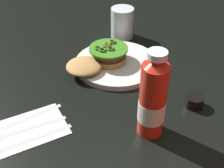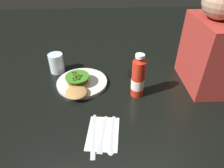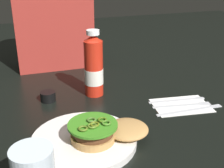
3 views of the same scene
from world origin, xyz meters
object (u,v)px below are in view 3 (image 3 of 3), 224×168
(condiment_cup, at_px, (48,96))
(spoon_utensil, at_px, (185,99))
(diner_person, at_px, (52,12))
(dinner_plate, at_px, (84,140))
(ketchup_bottle, at_px, (94,67))
(napkin, at_px, (181,105))
(burger_sandwich, at_px, (105,131))
(fork_utensil, at_px, (187,104))
(butter_knife, at_px, (194,109))

(condiment_cup, height_order, spoon_utensil, condiment_cup)
(diner_person, bearing_deg, condiment_cup, -102.98)
(dinner_plate, distance_m, ketchup_bottle, 0.31)
(napkin, height_order, spoon_utensil, spoon_utensil)
(dinner_plate, relative_size, spoon_utensil, 1.38)
(spoon_utensil, bearing_deg, condiment_cup, 162.16)
(condiment_cup, bearing_deg, burger_sandwich, -70.38)
(spoon_utensil, bearing_deg, ketchup_bottle, 152.84)
(condiment_cup, distance_m, fork_utensil, 0.45)
(dinner_plate, relative_size, fork_utensil, 1.40)
(burger_sandwich, height_order, condiment_cup, burger_sandwich)
(condiment_cup, relative_size, spoon_utensil, 0.26)
(ketchup_bottle, bearing_deg, butter_knife, -38.87)
(condiment_cup, relative_size, diner_person, 0.10)
(spoon_utensil, bearing_deg, fork_utensil, -113.37)
(fork_utensil, relative_size, spoon_utensil, 0.98)
(burger_sandwich, relative_size, spoon_utensil, 1.05)
(butter_knife, bearing_deg, burger_sandwich, -164.70)
(condiment_cup, bearing_deg, ketchup_bottle, 0.52)
(burger_sandwich, relative_size, butter_knife, 0.91)
(burger_sandwich, bearing_deg, dinner_plate, 159.37)
(ketchup_bottle, xyz_separation_m, butter_knife, (0.26, -0.21, -0.09))
(dinner_plate, xyz_separation_m, butter_knife, (0.36, 0.07, -0.00))
(fork_utensil, bearing_deg, ketchup_bottle, 145.61)
(fork_utensil, bearing_deg, diner_person, 122.90)
(napkin, distance_m, diner_person, 0.64)
(condiment_cup, height_order, butter_knife, condiment_cup)
(condiment_cup, bearing_deg, butter_knife, -26.53)
(butter_knife, relative_size, diner_person, 0.44)
(napkin, height_order, fork_utensil, fork_utensil)
(burger_sandwich, xyz_separation_m, napkin, (0.29, 0.12, -0.04))
(ketchup_bottle, bearing_deg, condiment_cup, -179.48)
(diner_person, bearing_deg, napkin, -58.44)
(napkin, bearing_deg, fork_utensil, -9.31)
(ketchup_bottle, bearing_deg, diner_person, 102.87)
(condiment_cup, xyz_separation_m, fork_utensil, (0.41, -0.17, -0.01))
(fork_utensil, bearing_deg, dinner_plate, -164.32)
(napkin, xyz_separation_m, spoon_utensil, (0.03, 0.03, 0.00))
(dinner_plate, bearing_deg, napkin, 16.96)
(ketchup_bottle, xyz_separation_m, diner_person, (-0.08, 0.34, 0.13))
(butter_knife, distance_m, diner_person, 0.68)
(dinner_plate, relative_size, condiment_cup, 5.38)
(spoon_utensil, xyz_separation_m, diner_person, (-0.35, 0.48, 0.22))
(butter_knife, distance_m, spoon_utensil, 0.07)
(dinner_plate, xyz_separation_m, fork_utensil, (0.36, 0.10, -0.00))
(napkin, bearing_deg, dinner_plate, -163.04)
(dinner_plate, xyz_separation_m, spoon_utensil, (0.37, 0.14, -0.00))
(burger_sandwich, xyz_separation_m, butter_knife, (0.31, 0.09, -0.03))
(dinner_plate, distance_m, burger_sandwich, 0.06)
(dinner_plate, bearing_deg, fork_utensil, 15.68)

